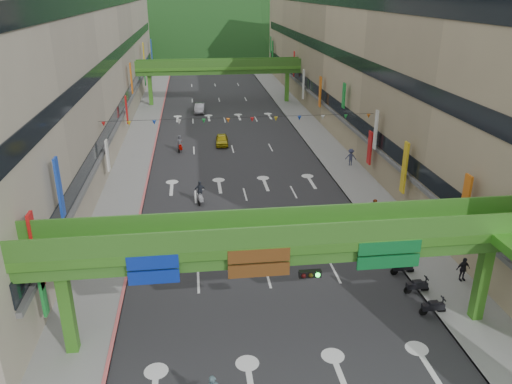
# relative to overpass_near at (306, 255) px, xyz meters

# --- Properties ---
(road_slab) EXTENTS (18.00, 140.00, 0.02)m
(road_slab) POSITION_rel_overpass_near_xyz_m (-0.93, 44.62, -5.20)
(road_slab) COLOR #28282B
(road_slab) RESTS_ON ground
(sidewalk_left) EXTENTS (4.00, 140.00, 0.15)m
(sidewalk_left) POSITION_rel_overpass_near_xyz_m (-11.93, 44.62, -5.13)
(sidewalk_left) COLOR gray
(sidewalk_left) RESTS_ON ground
(sidewalk_right) EXTENTS (4.00, 140.00, 0.15)m
(sidewalk_right) POSITION_rel_overpass_near_xyz_m (10.07, 44.62, -5.13)
(sidewalk_right) COLOR gray
(sidewalk_right) RESTS_ON ground
(curb_left) EXTENTS (0.20, 140.00, 0.18)m
(curb_left) POSITION_rel_overpass_near_xyz_m (-10.03, 44.62, -5.12)
(curb_left) COLOR #CC5959
(curb_left) RESTS_ON ground
(curb_right) EXTENTS (0.20, 140.00, 0.18)m
(curb_right) POSITION_rel_overpass_near_xyz_m (8.17, 44.62, -5.12)
(curb_right) COLOR gray
(curb_right) RESTS_ON ground
(building_row_left) EXTENTS (12.80, 95.00, 19.00)m
(building_row_left) POSITION_rel_overpass_near_xyz_m (-19.86, 44.62, 4.25)
(building_row_left) COLOR #9E937F
(building_row_left) RESTS_ON ground
(building_row_right) EXTENTS (12.80, 95.00, 19.00)m
(building_row_right) POSITION_rel_overpass_near_xyz_m (18.00, 44.62, 4.25)
(building_row_right) COLOR gray
(building_row_right) RESTS_ON ground
(overpass_near) EXTENTS (28.00, 12.27, 7.10)m
(overpass_near) POSITION_rel_overpass_near_xyz_m (0.00, 0.00, 0.00)
(overpass_near) COLOR #4C9E2D
(overpass_near) RESTS_ON ground
(overpass_far) EXTENTS (28.00, 2.20, 7.10)m
(overpass_far) POSITION_rel_overpass_near_xyz_m (-0.93, 59.62, 0.20)
(overpass_far) COLOR #4C9E2D
(overpass_far) RESTS_ON ground
(hill_left) EXTENTS (168.00, 140.00, 112.00)m
(hill_left) POSITION_rel_overpass_near_xyz_m (-15.93, 154.62, -5.21)
(hill_left) COLOR #1C4419
(hill_left) RESTS_ON ground
(hill_right) EXTENTS (208.00, 176.00, 128.00)m
(hill_right) POSITION_rel_overpass_near_xyz_m (24.07, 174.62, -5.21)
(hill_right) COLOR #1C4419
(hill_right) RESTS_ON ground
(bunting_string) EXTENTS (26.00, 0.36, 0.47)m
(bunting_string) POSITION_rel_overpass_near_xyz_m (-0.93, 24.62, 0.75)
(bunting_string) COLOR black
(bunting_string) RESTS_ON ground
(scooter_rider_mid) EXTENTS (0.82, 1.59, 1.85)m
(scooter_rider_mid) POSITION_rel_overpass_near_xyz_m (-1.10, 11.92, -4.27)
(scooter_rider_mid) COLOR black
(scooter_rider_mid) RESTS_ON ground
(scooter_rider_left) EXTENTS (1.07, 1.59, 2.08)m
(scooter_rider_left) POSITION_rel_overpass_near_xyz_m (-5.03, 19.10, -4.16)
(scooter_rider_left) COLOR gray
(scooter_rider_left) RESTS_ON ground
(scooter_rider_far) EXTENTS (0.86, 1.59, 1.93)m
(scooter_rider_far) POSITION_rel_overpass_near_xyz_m (-7.00, 34.41, -4.24)
(scooter_rider_far) COLOR #6C0501
(scooter_rider_far) RESTS_ON ground
(parked_scooter_row) EXTENTS (1.60, 7.15, 1.08)m
(parked_scooter_row) POSITION_rel_overpass_near_xyz_m (7.87, 4.62, -4.68)
(parked_scooter_row) COLOR black
(parked_scooter_row) RESTS_ON ground
(car_silver) EXTENTS (1.71, 4.19, 1.35)m
(car_silver) POSITION_rel_overpass_near_xyz_m (-4.36, 53.72, -4.53)
(car_silver) COLOR #A09FA7
(car_silver) RESTS_ON ground
(car_yellow) EXTENTS (1.67, 3.73, 1.25)m
(car_yellow) POSITION_rel_overpass_near_xyz_m (-2.06, 36.44, -4.58)
(car_yellow) COLOR gold
(car_yellow) RESTS_ON ground
(pedestrian_red) EXTENTS (0.98, 0.86, 1.68)m
(pedestrian_red) POSITION_rel_overpass_near_xyz_m (8.87, 13.90, -4.37)
(pedestrian_red) COLOR #A23E1A
(pedestrian_red) RESTS_ON ground
(pedestrian_dark) EXTENTS (0.97, 0.47, 1.59)m
(pedestrian_dark) POSITION_rel_overpass_near_xyz_m (11.27, 4.38, -4.41)
(pedestrian_dark) COLOR black
(pedestrian_dark) RESTS_ON ground
(pedestrian_blue) EXTENTS (0.94, 0.73, 1.77)m
(pedestrian_blue) POSITION_rel_overpass_near_xyz_m (10.90, 26.98, -4.32)
(pedestrian_blue) COLOR #313551
(pedestrian_blue) RESTS_ON ground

